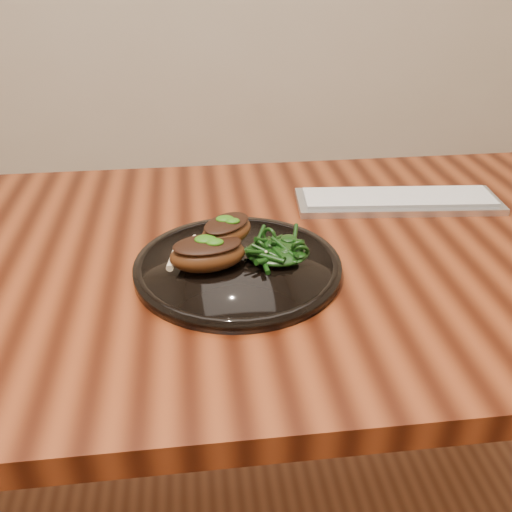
{
  "coord_description": "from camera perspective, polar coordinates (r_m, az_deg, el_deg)",
  "views": [
    {
      "loc": [
        -0.04,
        -0.81,
        1.21
      ],
      "look_at": [
        0.05,
        -0.07,
        0.78
      ],
      "focal_mm": 40.0,
      "sensor_mm": 36.0,
      "label": 1
    }
  ],
  "objects": [
    {
      "name": "keyboard",
      "position": [
        1.13,
        14.01,
        5.43
      ],
      "size": [
        0.39,
        0.15,
        0.02
      ],
      "color": "#BABCBE",
      "rests_on": "desk"
    },
    {
      "name": "greens_heap",
      "position": [
        0.87,
        2.17,
        0.8
      ],
      "size": [
        0.1,
        0.09,
        0.04
      ],
      "color": "black",
      "rests_on": "plate"
    },
    {
      "name": "desk",
      "position": [
        0.98,
        -3.45,
        -3.83
      ],
      "size": [
        1.6,
        0.8,
        0.75
      ],
      "color": "black",
      "rests_on": "ground"
    },
    {
      "name": "plate",
      "position": [
        0.87,
        -1.84,
        -1.03
      ],
      "size": [
        0.32,
        0.32,
        0.02
      ],
      "color": "black",
      "rests_on": "desk"
    },
    {
      "name": "lamb_chop_back",
      "position": [
        0.88,
        -3.0,
        2.61
      ],
      "size": [
        0.11,
        0.11,
        0.04
      ],
      "color": "#49240E",
      "rests_on": "plate"
    },
    {
      "name": "lamb_chop_front",
      "position": [
        0.84,
        -4.91,
        0.33
      ],
      "size": [
        0.12,
        0.09,
        0.05
      ],
      "color": "#49240E",
      "rests_on": "plate"
    },
    {
      "name": "herb_smear",
      "position": [
        0.92,
        -4.69,
        1.49
      ],
      "size": [
        0.08,
        0.05,
        0.0
      ],
      "primitive_type": "ellipsoid",
      "color": "#164807",
      "rests_on": "plate"
    }
  ]
}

